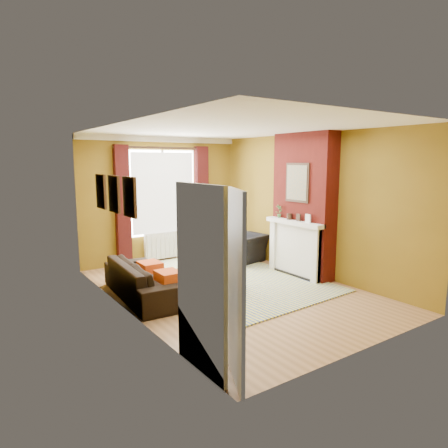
{
  "coord_description": "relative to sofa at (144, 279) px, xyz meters",
  "views": [
    {
      "loc": [
        -3.96,
        -5.54,
        2.25
      ],
      "look_at": [
        0.0,
        0.25,
        1.15
      ],
      "focal_mm": 32.0,
      "sensor_mm": 36.0,
      "label": 1
    }
  ],
  "objects": [
    {
      "name": "wicker_stool",
      "position": [
        2.22,
        1.34,
        -0.1
      ],
      "size": [
        0.42,
        0.42,
        0.41
      ],
      "rotation": [
        0.0,
        0.0,
        0.39
      ],
      "color": "olive",
      "rests_on": "ground"
    },
    {
      "name": "sofa",
      "position": [
        0.0,
        0.0,
        0.0
      ],
      "size": [
        0.94,
        2.12,
        0.6
      ],
      "primitive_type": "imported",
      "rotation": [
        0.0,
        0.0,
        1.51
      ],
      "color": "black",
      "rests_on": "ground"
    },
    {
      "name": "floor_lamp",
      "position": [
        2.8,
        1.58,
        0.99
      ],
      "size": [
        0.27,
        0.27,
        1.64
      ],
      "rotation": [
        0.0,
        0.0,
        -0.12
      ],
      "color": "black",
      "rests_on": "ground"
    },
    {
      "name": "book_b",
      "position": [
        1.33,
        0.34,
        0.09
      ],
      "size": [
        0.22,
        0.28,
        0.02
      ],
      "primitive_type": "imported",
      "rotation": [
        0.0,
        0.0,
        -0.16
      ],
      "color": "#999999",
      "rests_on": "coffee_table"
    },
    {
      "name": "tv_remote",
      "position": [
        1.07,
        0.16,
        0.09
      ],
      "size": [
        0.11,
        0.17,
        0.02
      ],
      "rotation": [
        0.0,
        0.0,
        -0.39
      ],
      "color": "#242426",
      "rests_on": "coffee_table"
    },
    {
      "name": "striped_rug",
      "position": [
        1.64,
        0.06,
        -0.29
      ],
      "size": [
        3.06,
        4.1,
        0.02
      ],
      "rotation": [
        0.0,
        0.0,
        0.05
      ],
      "color": "#374C98",
      "rests_on": "ground"
    },
    {
      "name": "armchair",
      "position": [
        2.76,
        0.94,
        0.01
      ],
      "size": [
        1.14,
        1.04,
        0.63
      ],
      "primitive_type": "imported",
      "rotation": [
        0.0,
        0.0,
        3.36
      ],
      "color": "black",
      "rests_on": "ground"
    },
    {
      "name": "book_a",
      "position": [
        1.11,
        -0.21,
        0.09
      ],
      "size": [
        0.27,
        0.31,
        0.02
      ],
      "primitive_type": "imported",
      "rotation": [
        0.0,
        0.0,
        0.36
      ],
      "color": "#999999",
      "rests_on": "coffee_table"
    },
    {
      "name": "room_walls",
      "position": [
        2.06,
        -0.26,
        1.08
      ],
      "size": [
        3.82,
        5.54,
        2.83
      ],
      "color": "brown",
      "rests_on": "ground"
    },
    {
      "name": "coffee_table",
      "position": [
        1.25,
        0.0,
        0.04
      ],
      "size": [
        0.61,
        1.16,
        0.38
      ],
      "rotation": [
        0.0,
        0.0,
        0.03
      ],
      "color": "tan",
      "rests_on": "ground"
    },
    {
      "name": "mug",
      "position": [
        1.44,
        -0.09,
        0.13
      ],
      "size": [
        0.14,
        0.14,
        0.1
      ],
      "primitive_type": "imported",
      "rotation": [
        0.0,
        0.0,
        0.35
      ],
      "color": "#999999",
      "rests_on": "coffee_table"
    },
    {
      "name": "ground",
      "position": [
        1.42,
        -0.53,
        -0.3
      ],
      "size": [
        5.5,
        5.5,
        0.0
      ],
      "primitive_type": "plane",
      "color": "olive",
      "rests_on": "ground"
    }
  ]
}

